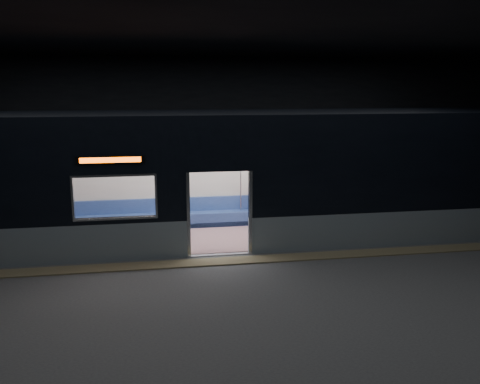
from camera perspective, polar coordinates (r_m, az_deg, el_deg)
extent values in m
cube|color=#47494C|center=(11.38, -1.57, -8.80)|extent=(24.00, 14.00, 0.01)
cube|color=black|center=(10.70, -1.73, 17.06)|extent=(24.00, 14.00, 0.04)
cube|color=black|center=(17.66, -4.83, 6.88)|extent=(24.00, 0.04, 5.00)
cube|color=black|center=(4.14, 12.16, -9.62)|extent=(24.00, 0.04, 5.00)
cube|color=#8C7F59|center=(11.88, -1.95, -7.79)|extent=(22.80, 0.50, 0.03)
cube|color=gray|center=(12.60, -24.84, -5.69)|extent=(8.30, 0.12, 0.90)
cube|color=gray|center=(13.69, 18.33, -3.84)|extent=(8.30, 0.12, 0.90)
cube|color=black|center=(13.37, 18.77, 2.78)|extent=(8.30, 0.12, 2.30)
cube|color=black|center=(11.78, -2.37, 5.09)|extent=(1.40, 0.12, 1.15)
cube|color=#B7BABC|center=(12.01, -5.81, -2.60)|extent=(0.08, 0.14, 2.05)
cube|color=#B7BABC|center=(12.19, 1.15, -2.33)|extent=(0.08, 0.14, 2.05)
cube|color=black|center=(11.68, -14.34, 3.52)|extent=(1.50, 0.04, 0.18)
cube|color=#FF5709|center=(11.67, -14.34, 3.51)|extent=(1.34, 0.03, 0.12)
cube|color=beige|center=(14.76, -3.76, 2.41)|extent=(18.00, 0.12, 3.20)
cube|color=black|center=(13.15, -3.20, 8.62)|extent=(18.00, 3.00, 0.15)
cube|color=gray|center=(13.72, -3.05, -5.08)|extent=(17.76, 2.76, 0.04)
cube|color=beige|center=(13.24, -3.16, 4.62)|extent=(17.76, 2.76, 0.10)
cube|color=navy|center=(14.73, -3.56, -2.99)|extent=(11.00, 0.48, 0.41)
cube|color=navy|center=(14.82, -3.66, -1.29)|extent=(11.00, 0.10, 0.40)
cube|color=#85616C|center=(12.67, -17.55, -6.01)|extent=(4.40, 0.48, 0.41)
cube|color=#85616C|center=(13.41, 11.69, -4.71)|extent=(4.40, 0.48, 0.41)
cylinder|color=silver|center=(12.26, -6.91, -1.63)|extent=(0.04, 0.04, 2.26)
cylinder|color=silver|center=(14.47, -7.36, 0.42)|extent=(0.04, 0.04, 2.26)
cylinder|color=silver|center=(12.49, 1.83, -1.30)|extent=(0.04, 0.04, 2.26)
cylinder|color=silver|center=(14.66, 0.08, 0.67)|extent=(0.04, 0.04, 2.26)
cylinder|color=silver|center=(14.35, -3.63, 3.56)|extent=(11.00, 0.03, 0.03)
cube|color=black|center=(14.66, 2.10, -1.90)|extent=(0.17, 0.48, 0.16)
cube|color=black|center=(14.70, 2.92, -1.86)|extent=(0.17, 0.48, 0.16)
cylinder|color=black|center=(14.52, 2.26, -3.16)|extent=(0.11, 0.11, 0.43)
cylinder|color=black|center=(14.56, 3.09, -3.12)|extent=(0.11, 0.11, 0.43)
cube|color=pink|center=(14.86, 2.35, -1.63)|extent=(0.41, 0.22, 0.20)
cylinder|color=pink|center=(14.81, 2.33, -0.25)|extent=(0.43, 0.43, 0.53)
sphere|color=tan|center=(14.72, 2.36, 1.17)|extent=(0.21, 0.21, 0.21)
sphere|color=black|center=(14.75, 2.33, 1.36)|extent=(0.22, 0.22, 0.22)
cube|color=black|center=(14.56, 2.45, -1.36)|extent=(0.29, 0.25, 0.15)
cube|color=white|center=(15.02, 3.63, 2.01)|extent=(0.93, 0.03, 0.61)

